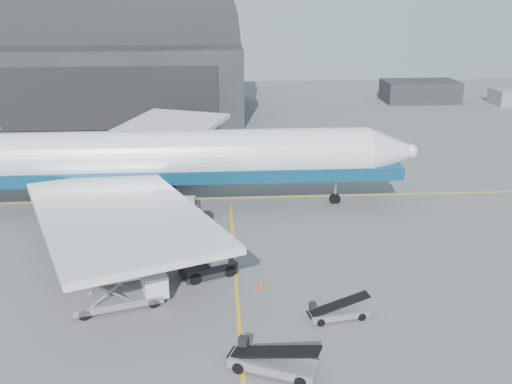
{
  "coord_description": "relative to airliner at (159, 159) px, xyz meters",
  "views": [
    {
      "loc": [
        -1.05,
        -35.98,
        20.64
      ],
      "look_at": [
        1.98,
        9.14,
        4.5
      ],
      "focal_mm": 40.0,
      "sensor_mm": 36.0,
      "label": 1
    }
  ],
  "objects": [
    {
      "name": "ground",
      "position": [
        6.92,
        -17.79,
        -5.06
      ],
      "size": [
        200.0,
        200.0,
        0.0
      ],
      "primitive_type": "plane",
      "color": "#565659",
      "rests_on": "ground"
    },
    {
      "name": "taxi_lines",
      "position": [
        6.92,
        -5.13,
        -5.05
      ],
      "size": [
        80.0,
        42.12,
        0.02
      ],
      "color": "gold",
      "rests_on": "ground"
    },
    {
      "name": "hangar",
      "position": [
        -15.08,
        47.15,
        4.48
      ],
      "size": [
        50.0,
        28.3,
        28.0
      ],
      "color": "black",
      "rests_on": "ground"
    },
    {
      "name": "distant_bldg_a",
      "position": [
        44.92,
        54.21,
        -5.06
      ],
      "size": [
        14.0,
        8.0,
        4.0
      ],
      "primitive_type": "cube",
      "color": "black",
      "rests_on": "ground"
    },
    {
      "name": "airliner",
      "position": [
        0.0,
        0.0,
        0.0
      ],
      "size": [
        51.52,
        49.96,
        18.08
      ],
      "color": "white",
      "rests_on": "ground"
    },
    {
      "name": "catering_truck",
      "position": [
        -1.39,
        -18.8,
        -2.84
      ],
      "size": [
        6.78,
        4.01,
        4.39
      ],
      "rotation": [
        0.0,
        0.0,
        0.28
      ],
      "color": "gray",
      "rests_on": "ground"
    },
    {
      "name": "pushback_tug",
      "position": [
        4.91,
        -14.5,
        -4.35
      ],
      "size": [
        4.61,
        3.66,
        1.88
      ],
      "rotation": [
        0.0,
        0.0,
        0.4
      ],
      "color": "black",
      "rests_on": "ground"
    },
    {
      "name": "belt_loader_a",
      "position": [
        13.45,
        -21.34,
        -4.57
      ],
      "size": [
        4.28,
        2.03,
        1.6
      ],
      "rotation": [
        0.0,
        0.0,
        0.17
      ],
      "color": "gray",
      "rests_on": "ground"
    },
    {
      "name": "belt_loader_b",
      "position": [
        8.64,
        -26.61,
        -4.43
      ],
      "size": [
        5.36,
        3.59,
        2.04
      ],
      "rotation": [
        0.0,
        0.0,
        -0.41
      ],
      "color": "gray",
      "rests_on": "ground"
    },
    {
      "name": "traffic_cone",
      "position": [
        8.7,
        -17.02,
        -4.79
      ],
      "size": [
        0.39,
        0.39,
        0.57
      ],
      "color": "#E64A07",
      "rests_on": "ground"
    }
  ]
}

